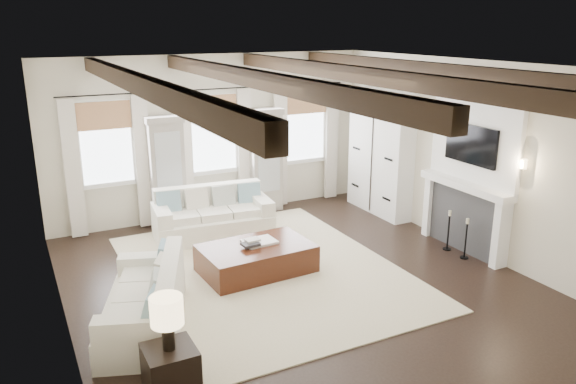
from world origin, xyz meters
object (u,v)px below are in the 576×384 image
sofa_back (212,217)px  side_table_front (171,370)px  side_table_back (163,207)px  ottoman (256,259)px  sofa_left (149,303)px

sofa_back → side_table_front: 4.59m
side_table_front → side_table_back: size_ratio=0.92×
side_table_back → sofa_back: bearing=-62.8°
ottoman → side_table_front: size_ratio=3.23×
sofa_back → ottoman: size_ratio=1.29×
sofa_left → side_table_front: (-0.12, -1.42, -0.09)m
sofa_back → side_table_back: 1.33m
ottoman → side_table_back: size_ratio=2.96×
ottoman → side_table_back: side_table_back is taller
side_table_front → side_table_back: 5.51m
sofa_back → ottoman: sofa_back is taller
sofa_left → side_table_front: sofa_left is taller
sofa_left → ottoman: sofa_left is taller
sofa_back → ottoman: 1.82m
ottoman → side_table_front: bearing=-133.7°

